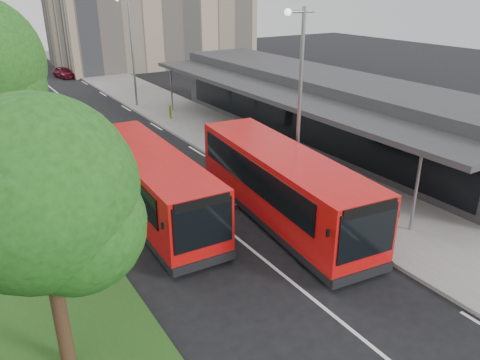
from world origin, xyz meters
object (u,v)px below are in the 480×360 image
(car_near, at_px, (64,72))
(lamp_post_near, at_px, (298,94))
(car_far, at_px, (12,66))
(bus_main, at_px, (282,186))
(bus_second, at_px, (151,184))
(litter_bin, at_px, (226,129))
(bollard, at_px, (170,112))
(tree_near, at_px, (39,205))
(lamp_post_far, at_px, (131,45))

(car_near, bearing_deg, lamp_post_near, -96.78)
(lamp_post_near, distance_m, car_near, 36.15)
(car_far, bearing_deg, lamp_post_near, -90.62)
(bus_main, xyz_separation_m, bus_second, (-4.29, 3.09, -0.07))
(car_far, bearing_deg, car_near, -69.20)
(bus_second, relative_size, litter_bin, 10.27)
(litter_bin, height_order, car_near, litter_bin)
(lamp_post_near, height_order, bus_main, lamp_post_near)
(bollard, bearing_deg, tree_near, -120.71)
(bus_second, distance_m, bollard, 14.89)
(bus_main, bearing_deg, tree_near, -153.22)
(lamp_post_near, bearing_deg, bollard, 87.41)
(lamp_post_far, bearing_deg, bollard, -82.41)
(lamp_post_far, xyz_separation_m, litter_bin, (1.89, -10.83, -4.09))
(litter_bin, distance_m, car_near, 26.94)
(car_far, bearing_deg, lamp_post_far, -84.15)
(tree_near, distance_m, car_far, 48.36)
(bus_second, bearing_deg, car_near, 84.98)
(lamp_post_far, distance_m, bus_second, 19.58)
(bus_second, bearing_deg, litter_bin, 45.30)
(bus_second, xyz_separation_m, bollard, (6.76, 13.24, -0.81))
(tree_near, relative_size, bus_main, 0.66)
(tree_near, xyz_separation_m, lamp_post_near, (11.13, 4.95, 0.22))
(lamp_post_far, xyz_separation_m, bus_main, (-1.79, -21.40, -3.22))
(bus_second, xyz_separation_m, car_far, (0.30, 41.27, -0.89))
(lamp_post_near, bearing_deg, car_near, 92.93)
(bus_second, height_order, bollard, bus_second)
(lamp_post_far, xyz_separation_m, bus_second, (-6.08, -18.32, -3.29))
(lamp_post_near, bearing_deg, lamp_post_far, 90.00)
(bus_main, bearing_deg, lamp_post_far, 91.23)
(tree_near, bearing_deg, car_near, 77.17)
(tree_near, height_order, car_near, tree_near)
(car_far, bearing_deg, litter_bin, -85.50)
(lamp_post_far, relative_size, litter_bin, 8.30)
(lamp_post_far, relative_size, car_far, 2.48)
(tree_near, xyz_separation_m, litter_bin, (13.01, 14.12, -3.87))
(litter_bin, xyz_separation_m, bollard, (-1.21, 5.75, -0.01))
(lamp_post_far, relative_size, car_near, 2.46)
(bus_main, height_order, bus_second, bus_main)
(tree_near, relative_size, bus_second, 0.70)
(lamp_post_far, xyz_separation_m, bollard, (0.68, -5.07, -4.10))
(bollard, bearing_deg, lamp_post_near, -92.59)
(bus_main, height_order, car_far, bus_main)
(bollard, xyz_separation_m, car_far, (-6.45, 28.02, -0.09))
(bus_main, distance_m, car_far, 44.54)
(bus_main, bearing_deg, litter_bin, 76.85)
(tree_near, xyz_separation_m, car_near, (9.29, 40.81, -3.95))
(lamp_post_near, distance_m, car_far, 43.54)
(litter_bin, bearing_deg, bus_second, -136.77)
(lamp_post_far, height_order, bus_second, lamp_post_far)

